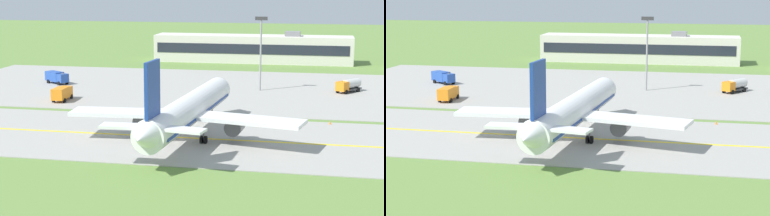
% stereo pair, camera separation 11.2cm
% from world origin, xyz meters
% --- Properties ---
extents(ground_plane, '(500.00, 500.00, 0.00)m').
position_xyz_m(ground_plane, '(0.00, 0.00, 0.00)').
color(ground_plane, olive).
extents(taxiway_strip, '(240.00, 28.00, 0.10)m').
position_xyz_m(taxiway_strip, '(0.00, 0.00, 0.05)').
color(taxiway_strip, '#9E9B93').
rests_on(taxiway_strip, ground).
extents(apron_pad, '(140.00, 52.00, 0.10)m').
position_xyz_m(apron_pad, '(10.00, 42.00, 0.05)').
color(apron_pad, '#9E9B93').
rests_on(apron_pad, ground).
extents(taxiway_centreline, '(220.00, 0.60, 0.01)m').
position_xyz_m(taxiway_centreline, '(0.00, 0.00, 0.11)').
color(taxiway_centreline, yellow).
rests_on(taxiway_centreline, taxiway_strip).
extents(airplane_lead, '(32.43, 39.66, 12.70)m').
position_xyz_m(airplane_lead, '(0.76, -0.76, 4.13)').
color(airplane_lead, white).
rests_on(airplane_lead, ground).
extents(service_truck_baggage, '(6.15, 4.98, 2.60)m').
position_xyz_m(service_truck_baggage, '(-36.63, 41.22, 1.53)').
color(service_truck_baggage, '#264CA5').
rests_on(service_truck_baggage, ground).
extents(service_truck_catering, '(2.59, 6.10, 2.60)m').
position_xyz_m(service_truck_catering, '(-27.69, 22.87, 1.53)').
color(service_truck_catering, orange).
rests_on(service_truck_catering, ground).
extents(service_truck_pushback, '(5.25, 6.03, 2.65)m').
position_xyz_m(service_truck_pushback, '(23.78, 42.49, 1.53)').
color(service_truck_pushback, orange).
rests_on(service_truck_pushback, ground).
extents(terminal_building, '(52.76, 9.49, 8.41)m').
position_xyz_m(terminal_building, '(0.15, 87.04, 3.63)').
color(terminal_building, beige).
rests_on(terminal_building, ground).
extents(apron_light_mast, '(2.40, 0.50, 14.70)m').
position_xyz_m(apron_light_mast, '(6.55, 41.30, 9.33)').
color(apron_light_mast, gray).
rests_on(apron_light_mast, ground).
extents(traffic_cone_near_edge, '(0.44, 0.44, 0.60)m').
position_xyz_m(traffic_cone_near_edge, '(20.03, 12.70, 0.30)').
color(traffic_cone_near_edge, orange).
rests_on(traffic_cone_near_edge, ground).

